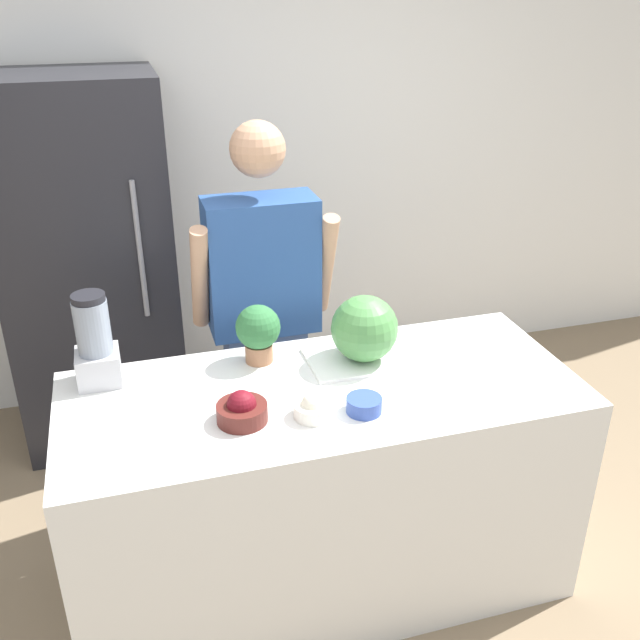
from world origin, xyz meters
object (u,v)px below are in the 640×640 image
blender (95,344)px  potted_plant (258,331)px  watermelon (364,329)px  bowl_cherries (242,410)px  refrigerator (90,268)px  person (264,317)px  bowl_small_blue (364,405)px  bowl_cream (313,408)px

blender → potted_plant: size_ratio=1.51×
watermelon → bowl_cherries: 0.58m
refrigerator → person: size_ratio=1.07×
refrigerator → watermelon: (0.98, -1.21, 0.12)m
person → bowl_small_blue: 0.86m
watermelon → bowl_cream: (-0.28, -0.30, -0.11)m
watermelon → refrigerator: bearing=129.1°
refrigerator → person: refrigerator is taller
bowl_small_blue → blender: 0.96m
person → bowl_cream: person is taller
bowl_small_blue → potted_plant: 0.52m
person → bowl_cream: size_ratio=13.12×
refrigerator → blender: (0.03, -1.08, 0.13)m
person → bowl_cream: 0.82m
blender → watermelon: bearing=-7.5°
person → potted_plant: size_ratio=7.53×
person → blender: (-0.68, -0.39, 0.17)m
bowl_cream → person: bearing=89.1°
potted_plant → bowl_cherries: bearing=-109.9°
bowl_cream → bowl_small_blue: 0.17m
refrigerator → blender: refrigerator is taller
refrigerator → blender: 1.09m
refrigerator → bowl_cherries: size_ratio=10.86×
potted_plant → bowl_small_blue: bearing=-58.9°
bowl_cherries → bowl_cream: bowl_cherries is taller
refrigerator → watermelon: refrigerator is taller
bowl_cream → potted_plant: 0.44m
person → bowl_cream: bearing=-90.9°
bowl_small_blue → bowl_cherries: bearing=171.3°
watermelon → bowl_cherries: size_ratio=1.49×
bowl_cream → potted_plant: (-0.09, 0.42, 0.09)m
bowl_cherries → bowl_cream: bearing=-10.1°
refrigerator → bowl_cream: size_ratio=14.04×
refrigerator → bowl_cream: bearing=-65.1°
bowl_cherries → blender: 0.59m
blender → potted_plant: (0.57, -0.01, -0.02)m
bowl_small_blue → potted_plant: (-0.26, 0.44, 0.10)m
person → watermelon: 0.61m
potted_plant → bowl_cream: bearing=-77.4°
person → bowl_cherries: 0.82m
person → potted_plant: 0.44m
refrigerator → potted_plant: (0.61, -1.09, 0.10)m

